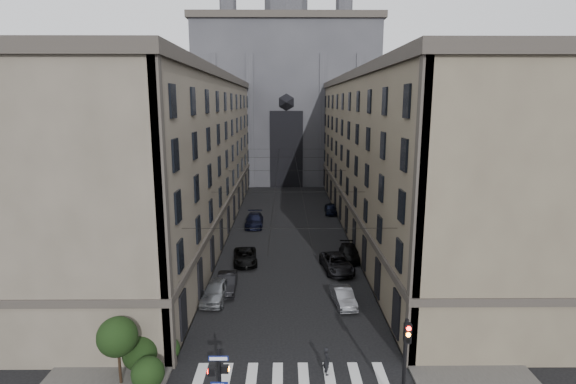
{
  "coord_description": "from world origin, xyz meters",
  "views": [
    {
      "loc": [
        -0.33,
        -18.06,
        15.54
      ],
      "look_at": [
        -0.11,
        10.84,
        9.74
      ],
      "focal_mm": 28.0,
      "sensor_mm": 36.0,
      "label": 1
    }
  ],
  "objects_px": {
    "gothic_tower": "(286,91)",
    "pedestrian": "(326,361)",
    "car_right_near": "(343,297)",
    "car_left_midfar": "(245,257)",
    "car_right_far": "(331,209)",
    "car_right_midnear": "(337,263)",
    "car_left_midnear": "(227,283)",
    "car_left_near": "(216,290)",
    "traffic_light_right": "(405,356)",
    "car_left_far": "(254,220)",
    "car_right_midfar": "(350,253)",
    "pedestrian_signal_left": "(219,380)"
  },
  "relations": [
    {
      "from": "car_left_midnear",
      "to": "car_right_midfar",
      "type": "distance_m",
      "value": 13.76
    },
    {
      "from": "car_left_midnear",
      "to": "pedestrian",
      "type": "xyz_separation_m",
      "value": [
        7.26,
        -11.72,
        0.13
      ]
    },
    {
      "from": "pedestrian",
      "to": "gothic_tower",
      "type": "bearing_deg",
      "value": -10.9
    },
    {
      "from": "car_right_midnear",
      "to": "car_right_near",
      "type": "bearing_deg",
      "value": -99.24
    },
    {
      "from": "car_left_far",
      "to": "car_right_far",
      "type": "bearing_deg",
      "value": 30.83
    },
    {
      "from": "car_left_midfar",
      "to": "car_left_near",
      "type": "bearing_deg",
      "value": -106.78
    },
    {
      "from": "traffic_light_right",
      "to": "car_right_midnear",
      "type": "distance_m",
      "value": 19.98
    },
    {
      "from": "pedestrian_signal_left",
      "to": "car_left_midfar",
      "type": "height_order",
      "value": "pedestrian_signal_left"
    },
    {
      "from": "car_right_midfar",
      "to": "car_right_near",
      "type": "bearing_deg",
      "value": -98.72
    },
    {
      "from": "car_left_midnear",
      "to": "pedestrian_signal_left",
      "type": "bearing_deg",
      "value": -86.13
    },
    {
      "from": "car_right_midfar",
      "to": "car_left_far",
      "type": "bearing_deg",
      "value": 132.24
    },
    {
      "from": "pedestrian_signal_left",
      "to": "pedestrian",
      "type": "distance_m",
      "value": 7.02
    },
    {
      "from": "car_left_near",
      "to": "pedestrian",
      "type": "relative_size",
      "value": 2.8
    },
    {
      "from": "gothic_tower",
      "to": "car_right_near",
      "type": "bearing_deg",
      "value": -85.99
    },
    {
      "from": "car_left_midfar",
      "to": "car_right_near",
      "type": "bearing_deg",
      "value": -53.48
    },
    {
      "from": "gothic_tower",
      "to": "car_right_midfar",
      "type": "xyz_separation_m",
      "value": [
        6.2,
        -50.03,
        -17.13
      ]
    },
    {
      "from": "car_left_near",
      "to": "pedestrian",
      "type": "distance_m",
      "value": 12.76
    },
    {
      "from": "car_left_midfar",
      "to": "pedestrian",
      "type": "relative_size",
      "value": 2.89
    },
    {
      "from": "traffic_light_right",
      "to": "car_left_midnear",
      "type": "height_order",
      "value": "traffic_light_right"
    },
    {
      "from": "car_left_far",
      "to": "car_right_midfar",
      "type": "xyz_separation_m",
      "value": [
        10.4,
        -12.29,
        -0.12
      ]
    },
    {
      "from": "gothic_tower",
      "to": "pedestrian",
      "type": "distance_m",
      "value": 71.56
    },
    {
      "from": "pedestrian_signal_left",
      "to": "car_left_near",
      "type": "xyz_separation_m",
      "value": [
        -2.3,
        13.99,
        -1.52
      ]
    },
    {
      "from": "car_left_midfar",
      "to": "car_right_far",
      "type": "height_order",
      "value": "car_right_far"
    },
    {
      "from": "car_left_midfar",
      "to": "car_right_midnear",
      "type": "bearing_deg",
      "value": -19.25
    },
    {
      "from": "car_left_midfar",
      "to": "car_right_midnear",
      "type": "relative_size",
      "value": 0.9
    },
    {
      "from": "car_left_near",
      "to": "car_left_far",
      "type": "xyz_separation_m",
      "value": [
        1.61,
        21.73,
        -0.01
      ]
    },
    {
      "from": "car_left_midnear",
      "to": "car_left_far",
      "type": "bearing_deg",
      "value": 85.03
    },
    {
      "from": "pedestrian",
      "to": "car_right_far",
      "type": "bearing_deg",
      "value": -18.77
    },
    {
      "from": "car_left_midfar",
      "to": "car_right_far",
      "type": "bearing_deg",
      "value": 56.56
    },
    {
      "from": "car_right_midnear",
      "to": "car_right_far",
      "type": "height_order",
      "value": "car_right_midnear"
    },
    {
      "from": "car_left_far",
      "to": "traffic_light_right",
      "type": "bearing_deg",
      "value": -75.48
    },
    {
      "from": "car_left_midfar",
      "to": "car_left_far",
      "type": "height_order",
      "value": "car_left_far"
    },
    {
      "from": "car_left_near",
      "to": "car_right_far",
      "type": "relative_size",
      "value": 1.14
    },
    {
      "from": "pedestrian_signal_left",
      "to": "pedestrian",
      "type": "xyz_separation_m",
      "value": [
        5.6,
        3.96,
        -1.48
      ]
    },
    {
      "from": "pedestrian",
      "to": "car_left_near",
      "type": "bearing_deg",
      "value": 25.6
    },
    {
      "from": "car_left_near",
      "to": "car_left_far",
      "type": "bearing_deg",
      "value": 91.03
    },
    {
      "from": "car_left_far",
      "to": "car_right_far",
      "type": "xyz_separation_m",
      "value": [
        10.4,
        6.45,
        -0.08
      ]
    },
    {
      "from": "car_right_near",
      "to": "car_right_far",
      "type": "bearing_deg",
      "value": 79.52
    },
    {
      "from": "car_left_midnear",
      "to": "car_left_far",
      "type": "relative_size",
      "value": 0.8
    },
    {
      "from": "pedestrian_signal_left",
      "to": "pedestrian",
      "type": "bearing_deg",
      "value": 35.32
    },
    {
      "from": "car_left_midnear",
      "to": "car_right_far",
      "type": "bearing_deg",
      "value": 64.57
    },
    {
      "from": "pedestrian_signal_left",
      "to": "car_right_midnear",
      "type": "bearing_deg",
      "value": 68.24
    },
    {
      "from": "car_right_near",
      "to": "car_right_midnear",
      "type": "bearing_deg",
      "value": 80.84
    },
    {
      "from": "car_right_near",
      "to": "car_left_midfar",
      "type": "bearing_deg",
      "value": 125.71
    },
    {
      "from": "pedestrian_signal_left",
      "to": "car_right_midfar",
      "type": "relative_size",
      "value": 0.87
    },
    {
      "from": "car_left_midnear",
      "to": "car_right_midnear",
      "type": "height_order",
      "value": "car_right_midnear"
    },
    {
      "from": "car_left_near",
      "to": "traffic_light_right",
      "type": "bearing_deg",
      "value": -44.65
    },
    {
      "from": "pedestrian",
      "to": "car_right_midnear",
      "type": "bearing_deg",
      "value": -21.27
    },
    {
      "from": "gothic_tower",
      "to": "pedestrian_signal_left",
      "type": "relative_size",
      "value": 14.5
    },
    {
      "from": "car_left_near",
      "to": "car_left_midfar",
      "type": "bearing_deg",
      "value": 84.31
    }
  ]
}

